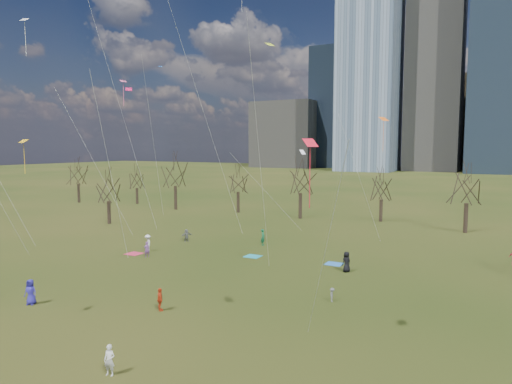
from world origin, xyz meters
The scene contains 16 objects.
ground centered at (0.00, 0.00, 0.00)m, with size 500.00×500.00×0.00m, color black.
downtown_skyline centered at (-2.43, 210.64, 39.01)m, with size 212.50×78.00×118.00m.
bare_tree_row centered at (-0.09, 37.22, 6.12)m, with size 113.04×29.80×9.50m.
blanket_teal centered at (-1.56, 14.21, 0.01)m, with size 1.60×1.50×0.03m, color teal.
blanket_navy centered at (6.86, 15.23, 0.01)m, with size 1.60×1.50×0.03m, color blue.
blanket_crimson centered at (-13.27, 9.28, 0.01)m, with size 1.60×1.50×0.03m, color #C5274B.
person_0 centered at (-8.80, -6.05, 0.92)m, with size 0.90×0.59×1.85m, color #292294.
person_1 centered at (3.96, -10.87, 0.79)m, with size 0.57×0.38×1.58m, color silver.
person_3 centered at (10.21, 4.78, 0.52)m, with size 0.67×0.38×1.03m, color slate.
person_4 centered at (0.29, -2.66, 0.80)m, with size 0.94×0.39×1.61m, color red.
person_6 centered at (8.76, 13.05, 0.94)m, with size 0.92×0.60×1.88m, color black.
person_7 centered at (-11.06, 8.81, 0.81)m, with size 0.59×0.39×1.62m, color #7D478F.
person_9 centered at (-12.69, 10.82, 0.94)m, with size 1.21×0.70×1.87m, color silver.
person_11 centered at (-12.19, 17.09, 0.75)m, with size 1.39×0.44×1.49m, color slate.
person_13 centered at (-3.10, 19.51, 0.94)m, with size 0.69×0.45×1.89m, color #176A40.
kites_airborne centered at (-0.33, 9.51, 13.73)m, with size 65.64×44.55×34.56m.
Camera 1 is at (20.62, -26.57, 11.34)m, focal length 32.00 mm.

